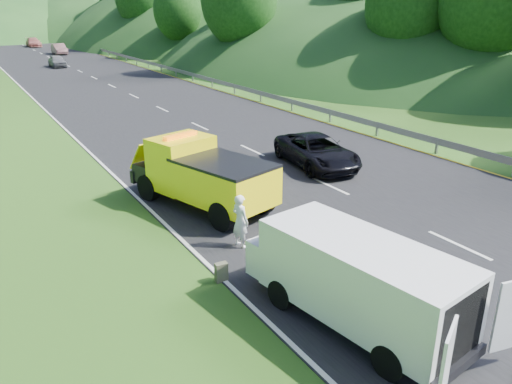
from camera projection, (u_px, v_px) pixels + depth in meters
ground at (337, 243)px, 14.94m from camera, size 320.00×320.00×0.00m
road_surface at (94, 78)px, 48.40m from camera, size 14.00×200.00×0.02m
guardrail at (128, 62)px, 61.95m from camera, size 0.06×140.00×1.52m
tree_line_right at (196, 52)px, 74.11m from camera, size 14.00×140.00×14.00m
hills_backdrop at (12, 33)px, 125.89m from camera, size 201.00×288.60×44.00m
tow_truck at (201, 174)px, 17.30m from camera, size 3.57×6.05×2.45m
white_van at (355, 278)px, 10.82m from camera, size 3.26×6.03×2.04m
woman at (241, 247)px, 14.75m from camera, size 0.55×0.67×1.62m
child at (284, 284)px, 12.78m from camera, size 0.62×0.56×1.06m
worker at (445, 347)px, 10.41m from camera, size 1.18×0.79×1.69m
suitcase at (221, 272)px, 12.82m from camera, size 0.33×0.20×0.52m
passing_suv at (316, 166)px, 22.07m from camera, size 2.97×5.15×1.35m
dist_car_a at (58, 67)px, 56.68m from camera, size 1.56×3.88×1.32m
dist_car_b at (60, 54)px, 71.04m from camera, size 1.56×4.46×1.47m
dist_car_c at (34, 47)px, 83.52m from camera, size 2.02×4.96×1.44m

